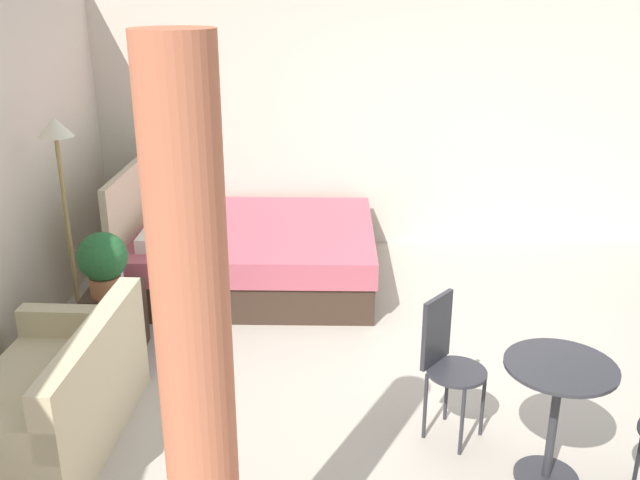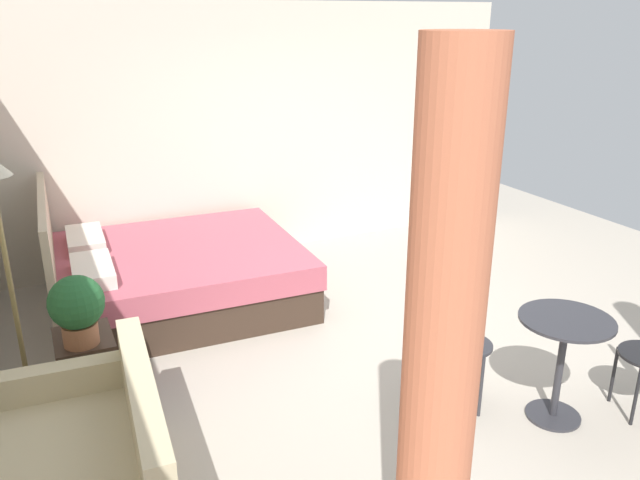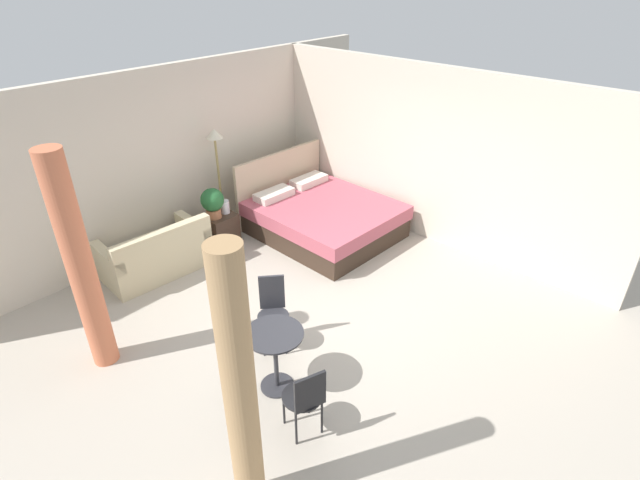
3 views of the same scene
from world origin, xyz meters
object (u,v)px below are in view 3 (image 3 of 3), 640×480
potted_plant (212,202)px  balcony_table (275,350)px  cafe_chair_near_window (306,397)px  bed (322,216)px  nightstand (222,230)px  vase (225,207)px  couch (156,255)px  floor_lamp (216,152)px  cafe_chair_near_couch (273,306)px

potted_plant → balcony_table: (-1.40, -2.86, -0.29)m
cafe_chair_near_window → bed: bearing=39.8°
nightstand → cafe_chair_near_window: bearing=-116.4°
vase → couch: bearing=175.7°
vase → floor_lamp: (0.22, 0.39, 0.75)m
couch → floor_lamp: bearing=11.4°
bed → cafe_chair_near_window: (-3.12, -2.60, 0.21)m
bed → potted_plant: size_ratio=4.72×
nightstand → floor_lamp: floor_lamp is taller
couch → floor_lamp: size_ratio=0.87×
nightstand → vase: bearing=5.1°
nightstand → cafe_chair_near_couch: size_ratio=0.58×
bed → nightstand: bed is taller
bed → couch: bearing=158.0°
floor_lamp → balcony_table: bearing=-119.7°
couch → vase: couch is taller
couch → vase: bearing=-4.3°
couch → cafe_chair_near_window: (-0.62, -3.60, 0.24)m
couch → nightstand: couch is taller
potted_plant → balcony_table: 3.19m
bed → cafe_chair_near_couch: bearing=-149.8°
nightstand → cafe_chair_near_window: size_ratio=0.63×
balcony_table → bed: bearing=33.9°
nightstand → potted_plant: 0.55m
nightstand → cafe_chair_near_window: 3.92m
floor_lamp → cafe_chair_near_couch: 3.16m
potted_plant → nightstand: bearing=-8.0°
balcony_table → floor_lamp: bearing=60.3°
bed → couch: size_ratio=1.49×
floor_lamp → potted_plant: bearing=-139.2°
nightstand → vase: size_ratio=2.57×
cafe_chair_near_window → cafe_chair_near_couch: 1.38m
balcony_table → cafe_chair_near_couch: bearing=48.8°
potted_plant → couch: bearing=175.0°
bed → couch: 2.69m
cafe_chair_near_couch → floor_lamp: bearing=63.0°
couch → vase: 1.29m
couch → balcony_table: size_ratio=2.04×
nightstand → couch: bearing=174.7°
vase → cafe_chair_near_window: (-1.86, -3.51, -0.13)m
potted_plant → floor_lamp: 0.83m
floor_lamp → cafe_chair_near_window: 4.50m
cafe_chair_near_window → vase: bearing=62.2°
floor_lamp → cafe_chair_near_couch: size_ratio=1.91×
couch → cafe_chair_near_window: cafe_chair_near_window is taller
vase → cafe_chair_near_couch: bearing=-116.5°
vase → balcony_table: bearing=-119.6°
potted_plant → balcony_table: bearing=-116.2°
couch → potted_plant: size_ratio=3.17×
couch → nightstand: 1.12m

